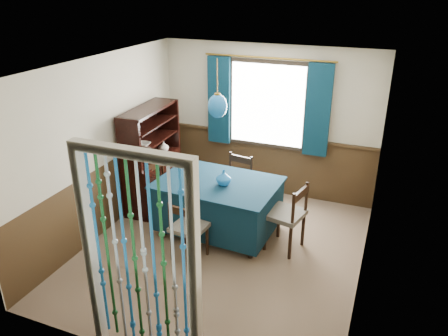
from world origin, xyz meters
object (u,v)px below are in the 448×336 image
at_px(chair_far, 236,183).
at_px(bowl_shelf, 143,144).
at_px(vase_table, 224,178).
at_px(pendant_lamp, 217,106).
at_px(chair_left, 163,189).
at_px(dining_table, 218,203).
at_px(chair_right, 287,215).
at_px(sideboard, 152,171).
at_px(vase_sideboard, 164,146).
at_px(chair_near, 188,229).

xyz_separation_m(chair_far, bowl_shelf, (-1.29, -0.52, 0.65)).
bearing_deg(vase_table, pendant_lamp, 150.84).
relative_size(chair_left, pendant_lamp, 1.17).
xyz_separation_m(dining_table, pendant_lamp, (0.00, -0.00, 1.43)).
height_order(chair_left, chair_right, chair_right).
xyz_separation_m(dining_table, chair_left, (-0.94, 0.10, 0.02)).
height_order(dining_table, bowl_shelf, bowl_shelf).
distance_m(sideboard, vase_sideboard, 0.45).
bearing_deg(vase_table, chair_left, 171.27).
relative_size(sideboard, pendant_lamp, 2.10).
relative_size(chair_left, bowl_shelf, 3.98).
relative_size(chair_near, vase_table, 4.32).
bearing_deg(chair_left, chair_right, 95.72).
bearing_deg(pendant_lamp, dining_table, 126.87).
bearing_deg(bowl_shelf, dining_table, -6.73).
bearing_deg(pendant_lamp, bowl_shelf, 173.27).
relative_size(dining_table, chair_far, 1.88).
bearing_deg(bowl_shelf, chair_far, 22.13).
bearing_deg(vase_table, dining_table, 150.84).
distance_m(sideboard, bowl_shelf, 0.64).
xyz_separation_m(chair_near, sideboard, (-1.23, 1.21, 0.11)).
relative_size(dining_table, chair_near, 2.02).
bearing_deg(chair_right, vase_sideboard, 83.22).
height_order(chair_left, vase_table, vase_table).
xyz_separation_m(sideboard, vase_table, (1.44, -0.50, 0.33)).
bearing_deg(pendant_lamp, chair_right, -3.10).
height_order(chair_right, vase_table, vase_table).
bearing_deg(chair_far, bowl_shelf, 31.58).
height_order(chair_left, pendant_lamp, pendant_lamp).
xyz_separation_m(chair_far, pendant_lamp, (-0.02, -0.67, 1.40)).
distance_m(pendant_lamp, vase_sideboard, 1.77).
xyz_separation_m(sideboard, bowl_shelf, (0.06, -0.29, 0.57)).
height_order(dining_table, sideboard, sideboard).
height_order(sideboard, vase_sideboard, sideboard).
bearing_deg(vase_sideboard, chair_far, -2.90).
relative_size(chair_near, chair_right, 0.88).
bearing_deg(sideboard, chair_left, -43.67).
height_order(pendant_lamp, vase_table, pendant_lamp).
height_order(chair_near, bowl_shelf, bowl_shelf).
distance_m(chair_right, vase_table, 0.99).
height_order(dining_table, chair_left, chair_left).
relative_size(chair_far, vase_sideboard, 4.79).
distance_m(chair_left, bowl_shelf, 0.73).
xyz_separation_m(pendant_lamp, vase_table, (0.11, -0.06, -0.99)).
height_order(dining_table, vase_table, vase_table).
bearing_deg(sideboard, vase_sideboard, 76.24).
xyz_separation_m(sideboard, vase_sideboard, (0.06, 0.30, 0.34)).
height_order(chair_near, vase_sideboard, vase_sideboard).
height_order(chair_far, vase_table, vase_table).
height_order(chair_far, pendant_lamp, pendant_lamp).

